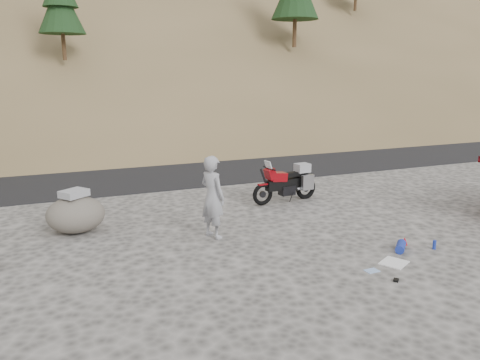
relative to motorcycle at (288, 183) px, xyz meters
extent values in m
plane|color=#464440|center=(-1.38, -3.01, -0.55)|extent=(140.00, 140.00, 0.00)
cube|color=black|center=(-1.38, 5.99, -0.55)|extent=(120.00, 7.00, 0.05)
cube|color=brown|center=(0.62, 26.99, 7.45)|extent=(110.00, 51.90, 46.72)
cube|color=brown|center=(0.62, 26.99, 7.75)|extent=(110.00, 43.28, 36.46)
cylinder|color=#3C2516|center=(-5.38, 10.99, 4.35)|extent=(0.17, 0.17, 1.40)
cone|color=black|center=(-5.38, 10.99, 5.89)|extent=(2.00, 2.00, 2.25)
cylinder|color=#3C2516|center=(6.62, 11.99, 5.40)|extent=(0.22, 0.22, 1.82)
torus|color=black|center=(-0.85, -0.10, -0.23)|extent=(0.65, 0.19, 0.64)
cylinder|color=black|center=(-0.85, -0.10, -0.23)|extent=(0.20, 0.08, 0.19)
torus|color=black|center=(0.64, 0.08, -0.23)|extent=(0.69, 0.21, 0.68)
cylinder|color=black|center=(0.64, 0.08, -0.23)|extent=(0.22, 0.10, 0.21)
cylinder|color=black|center=(-0.78, -0.09, 0.13)|extent=(0.37, 0.10, 0.78)
cylinder|color=black|center=(-0.64, -0.07, 0.50)|extent=(0.11, 0.60, 0.04)
cube|color=black|center=(-0.13, -0.01, -0.02)|extent=(1.18, 0.37, 0.29)
cube|color=black|center=(-0.04, 0.00, -0.21)|extent=(0.47, 0.34, 0.27)
cube|color=maroon|center=(-0.35, -0.04, 0.23)|extent=(0.54, 0.35, 0.30)
cube|color=maroon|center=(-0.61, -0.07, 0.34)|extent=(0.33, 0.36, 0.34)
cube|color=silver|center=(-0.68, -0.08, 0.59)|extent=(0.15, 0.30, 0.25)
cube|color=black|center=(0.11, 0.01, 0.24)|extent=(0.55, 0.27, 0.12)
cube|color=black|center=(0.47, 0.06, 0.21)|extent=(0.36, 0.21, 0.10)
cube|color=#B7B8BC|center=(0.54, -0.19, 0.01)|extent=(0.40, 0.16, 0.44)
cube|color=#B7B8BC|center=(0.48, 0.31, 0.01)|extent=(0.40, 0.16, 0.44)
cube|color=#94959A|center=(0.49, 0.06, 0.40)|extent=(0.44, 0.37, 0.25)
cube|color=maroon|center=(-0.85, -0.10, 0.06)|extent=(0.30, 0.15, 0.04)
cylinder|color=black|center=(0.03, -0.17, -0.37)|extent=(0.05, 0.20, 0.35)
cylinder|color=#B7B8BC|center=(0.46, -0.08, -0.16)|extent=(0.45, 0.14, 0.12)
imported|color=#94959A|center=(-3.00, -2.03, -0.55)|extent=(0.69, 0.81, 1.89)
ellipsoid|color=#514C45|center=(-5.87, -0.53, -0.12)|extent=(1.68, 1.58, 0.86)
cube|color=#94959A|center=(-5.87, -0.53, 0.40)|extent=(0.82, 0.79, 0.18)
cube|color=white|center=(-0.19, -4.83, -0.54)|extent=(0.66, 0.64, 0.02)
cylinder|color=navy|center=(0.38, -4.35, -0.46)|extent=(0.46, 0.45, 0.19)
cylinder|color=navy|center=(1.11, -4.55, -0.45)|extent=(0.08, 0.08, 0.20)
cone|color=#AA0B10|center=(0.71, -4.10, -0.46)|extent=(0.14, 0.14, 0.17)
cube|color=black|center=(-0.70, -5.50, -0.53)|extent=(0.15, 0.14, 0.04)
cube|color=#8FADDD|center=(-0.83, -4.97, -0.54)|extent=(0.27, 0.20, 0.01)
camera|label=1|loc=(-6.26, -11.66, 3.12)|focal=35.00mm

